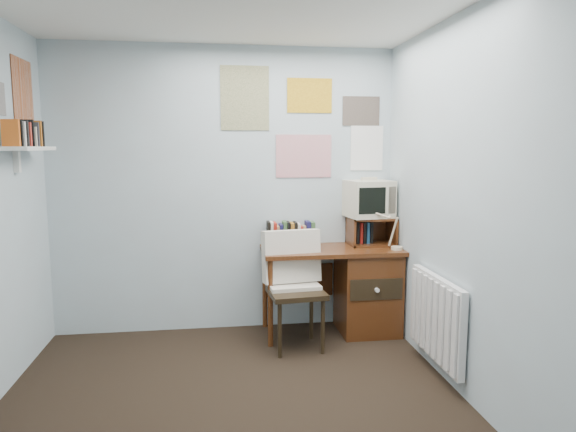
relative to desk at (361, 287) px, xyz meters
name	(u,v)px	position (x,y,z in m)	size (l,w,h in m)	color
ground	(235,431)	(-1.17, -1.48, -0.41)	(3.50, 3.50, 0.00)	black
back_wall	(225,191)	(-1.17, 0.27, 0.84)	(3.00, 0.02, 2.50)	#A5B4BD
right_wall	(488,212)	(0.33, -1.48, 0.84)	(0.02, 3.50, 2.50)	#A5B4BD
desk	(361,287)	(0.00, 0.00, 0.00)	(1.20, 0.55, 0.76)	#5B2E14
desk_chair	(296,293)	(-0.63, -0.30, 0.06)	(0.47, 0.45, 0.93)	black
desk_lamp	(397,229)	(0.27, -0.14, 0.54)	(0.25, 0.22, 0.36)	#AC0B0E
tv_riser	(371,231)	(0.12, 0.11, 0.48)	(0.40, 0.30, 0.25)	#5B2E14
crt_tv	(369,197)	(0.09, 0.13, 0.78)	(0.38, 0.35, 0.36)	beige
book_row	(301,233)	(-0.51, 0.18, 0.46)	(0.60, 0.14, 0.22)	#5B2E14
radiator	(437,318)	(0.29, -0.93, 0.01)	(0.09, 0.80, 0.60)	white
wall_shelf	(28,148)	(-2.57, -0.38, 1.21)	(0.20, 0.62, 0.24)	white
posters_back	(304,122)	(-0.47, 0.26, 1.44)	(1.20, 0.01, 0.90)	white
posters_left	(10,94)	(-2.67, -0.38, 1.59)	(0.01, 0.70, 0.60)	white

